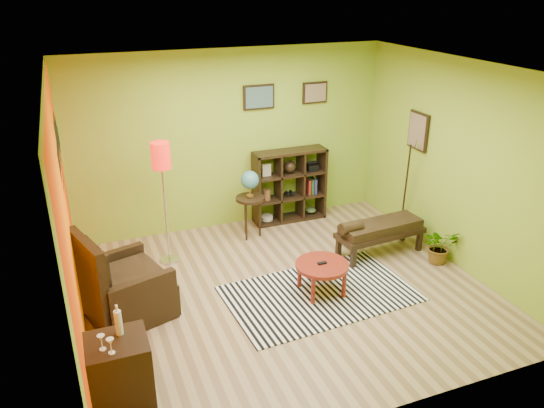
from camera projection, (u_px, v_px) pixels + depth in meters
name	position (u px, v px, depth m)	size (l,w,h in m)	color
ground	(286.00, 290.00, 6.85)	(5.00, 5.00, 0.00)	tan
room_shell	(280.00, 158.00, 6.13)	(5.04, 4.54, 2.82)	#8DB12C
zebra_rug	(320.00, 294.00, 6.77)	(2.36, 1.42, 0.01)	white
coffee_table	(322.00, 268.00, 6.68)	(0.68, 0.68, 0.44)	maroon
armchair	(122.00, 290.00, 6.23)	(1.14, 1.13, 1.11)	black
side_cabinet	(120.00, 370.00, 4.96)	(0.56, 0.51, 0.98)	black
floor_lamp	(162.00, 167.00, 7.02)	(0.26, 0.26, 1.75)	silver
globe_table	(250.00, 188.00, 7.97)	(0.44, 0.44, 1.08)	black
cube_shelf	(290.00, 186.00, 8.66)	(1.20, 0.35, 1.20)	black
bench	(378.00, 229.00, 7.63)	(1.36, 0.58, 0.61)	black
potted_plant	(439.00, 249.00, 7.47)	(0.46, 0.52, 0.40)	#26661E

